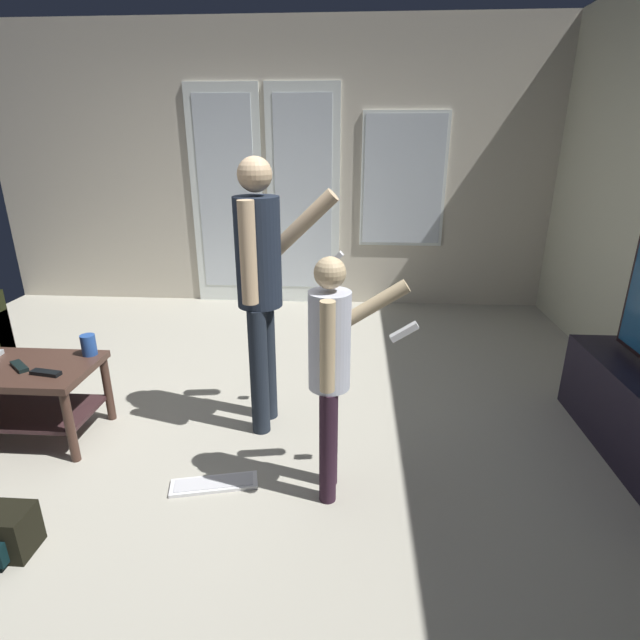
% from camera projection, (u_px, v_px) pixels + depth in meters
% --- Properties ---
extents(ground_plane, '(5.70, 5.42, 0.02)m').
position_uv_depth(ground_plane, '(206.00, 439.00, 2.94)').
color(ground_plane, '#A9A595').
extents(wall_back_with_doors, '(5.70, 0.09, 2.76)m').
position_uv_depth(wall_back_with_doors, '(274.00, 173.00, 4.97)').
color(wall_back_with_doors, beige).
rests_on(wall_back_with_doors, ground_plane).
extents(coffee_table, '(0.99, 0.50, 0.46)m').
position_uv_depth(coffee_table, '(9.00, 385.00, 2.85)').
color(coffee_table, '#412A21').
rests_on(coffee_table, ground_plane).
extents(person_adult, '(0.60, 0.43, 1.59)m').
position_uv_depth(person_adult, '(261.00, 276.00, 2.76)').
color(person_adult, '#1E2530').
rests_on(person_adult, ground_plane).
extents(person_child, '(0.51, 0.33, 1.21)m').
position_uv_depth(person_child, '(332.00, 360.00, 2.25)').
color(person_child, '#2D1A27').
rests_on(person_child, ground_plane).
extents(loose_keyboard, '(0.46, 0.23, 0.02)m').
position_uv_depth(loose_keyboard, '(214.00, 484.00, 2.53)').
color(loose_keyboard, white).
rests_on(loose_keyboard, ground_plane).
extents(cup_near_edge, '(0.09, 0.09, 0.13)m').
position_uv_depth(cup_near_edge, '(89.00, 345.00, 2.93)').
color(cup_near_edge, '#244994').
rests_on(cup_near_edge, coffee_table).
extents(tv_remote_black, '(0.16, 0.15, 0.02)m').
position_uv_depth(tv_remote_black, '(19.00, 366.00, 2.78)').
color(tv_remote_black, black).
rests_on(tv_remote_black, coffee_table).
extents(dvd_remote_slim, '(0.18, 0.08, 0.02)m').
position_uv_depth(dvd_remote_slim, '(46.00, 373.00, 2.70)').
color(dvd_remote_slim, black).
rests_on(dvd_remote_slim, coffee_table).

